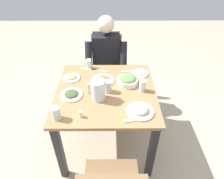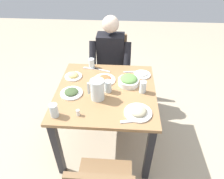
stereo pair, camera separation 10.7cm
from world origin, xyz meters
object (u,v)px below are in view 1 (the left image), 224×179
(dining_table, at_px, (106,100))
(water_pitcher, at_px, (98,90))
(plate_dolmas, at_px, (71,94))
(water_glass_center, at_px, (56,113))
(plate_beans, at_px, (140,110))
(salt_shaker, at_px, (81,114))
(water_glass_by_pitcher, at_px, (143,85))
(plate_yoghurt, at_px, (140,73))
(plate_fries, at_px, (71,77))
(plate_rice_curry, at_px, (103,80))
(water_glass_near_left, at_px, (108,86))
(chair_near, at_px, (107,65))
(salad_bowl, at_px, (128,80))
(water_glass_far_right, at_px, (89,64))
(diner_near, at_px, (106,63))

(dining_table, distance_m, water_pitcher, 0.25)
(plate_dolmas, relative_size, water_glass_center, 1.77)
(plate_beans, xyz_separation_m, salt_shaker, (0.48, 0.05, 0.01))
(dining_table, bearing_deg, water_glass_by_pitcher, -179.25)
(water_pitcher, height_order, plate_yoghurt, water_pitcher)
(plate_fries, bearing_deg, plate_rice_curry, 173.08)
(water_glass_near_left, bearing_deg, chair_near, -88.17)
(salad_bowl, relative_size, plate_dolmas, 0.99)
(water_glass_near_left, relative_size, water_glass_by_pitcher, 0.99)
(water_pitcher, xyz_separation_m, water_glass_far_right, (0.13, -0.51, -0.04))
(water_glass_near_left, bearing_deg, salt_shaker, 57.09)
(diner_near, height_order, water_glass_by_pitcher, diner_near)
(plate_fries, bearing_deg, chair_near, -118.20)
(water_pitcher, xyz_separation_m, plate_rice_curry, (-0.03, -0.27, -0.08))
(dining_table, bearing_deg, water_pitcher, 61.73)
(dining_table, height_order, salt_shaker, salt_shaker)
(plate_dolmas, relative_size, salt_shaker, 3.74)
(chair_near, xyz_separation_m, water_pitcher, (0.05, 0.95, 0.32))
(chair_near, relative_size, water_pitcher, 4.68)
(dining_table, bearing_deg, plate_fries, -29.31)
(water_glass_near_left, relative_size, water_glass_far_right, 1.09)
(dining_table, relative_size, plate_rice_curry, 4.21)
(diner_near, distance_m, water_glass_near_left, 0.65)
(water_pitcher, height_order, salt_shaker, water_pitcher)
(salad_bowl, height_order, plate_beans, salad_bowl)
(water_pitcher, distance_m, plate_rice_curry, 0.29)
(chair_near, xyz_separation_m, plate_fries, (0.34, 0.64, 0.24))
(salad_bowl, bearing_deg, plate_fries, -8.44)
(chair_near, height_order, diner_near, diner_near)
(salad_bowl, bearing_deg, diner_near, -67.28)
(plate_beans, bearing_deg, water_glass_far_right, -54.99)
(dining_table, relative_size, plate_beans, 4.06)
(water_glass_near_left, distance_m, salt_shaker, 0.39)
(water_pitcher, bearing_deg, salt_shaker, 59.65)
(water_pitcher, height_order, plate_rice_curry, water_pitcher)
(plate_yoghurt, bearing_deg, chair_near, -57.49)
(chair_near, bearing_deg, plate_fries, 61.80)
(plate_rice_curry, distance_m, water_glass_by_pitcher, 0.40)
(plate_dolmas, relative_size, plate_fries, 1.18)
(plate_rice_curry, distance_m, salt_shaker, 0.52)
(plate_yoghurt, bearing_deg, water_glass_near_left, 41.11)
(plate_fries, relative_size, water_glass_center, 1.51)
(diner_near, bearing_deg, salt_shaker, 79.21)
(chair_near, height_order, water_glass_near_left, chair_near)
(plate_beans, height_order, water_glass_center, water_glass_center)
(dining_table, xyz_separation_m, plate_rice_curry, (0.03, -0.16, 0.13))
(salad_bowl, distance_m, plate_fries, 0.56)
(dining_table, distance_m, plate_dolmas, 0.34)
(diner_near, bearing_deg, plate_rice_curry, 87.28)
(water_glass_center, bearing_deg, salt_shaker, -174.65)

